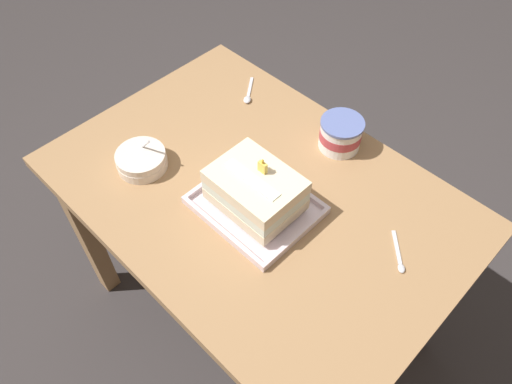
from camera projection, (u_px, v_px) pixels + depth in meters
The scene contains 8 objects.
ground_plane at pixel (256, 310), 1.96m from camera, with size 8.00×8.00×0.00m, color #383333.
dining_table at pixel (257, 213), 1.45m from camera, with size 1.15×0.80×0.76m.
foil_tray at pixel (255, 206), 1.33m from camera, with size 0.31×0.26×0.02m.
birthday_cake at pixel (255, 190), 1.27m from camera, with size 0.23×0.17×0.15m.
bowl_stack at pixel (142, 160), 1.41m from camera, with size 0.15×0.15×0.11m.
ice_cream_tub at pixel (341, 134), 1.44m from camera, with size 0.13×0.13×0.10m.
serving_spoon_near_tray at pixel (399, 259), 1.23m from camera, with size 0.10×0.10×0.01m.
serving_spoon_by_bowls at pixel (248, 97), 1.61m from camera, with size 0.10×0.12×0.01m.
Camera 1 is at (0.60, -0.61, 1.83)m, focal length 34.50 mm.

